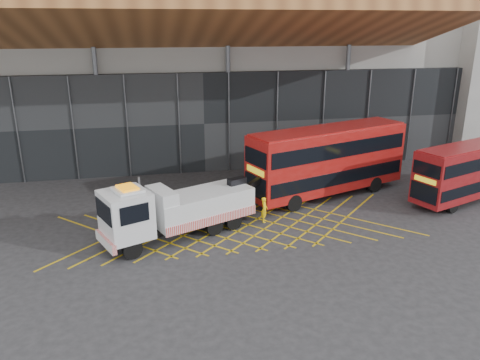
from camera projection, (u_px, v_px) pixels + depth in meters
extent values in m
plane|color=#29282B|center=(195.00, 229.00, 27.78)|extent=(120.00, 120.00, 0.00)
cube|color=gold|center=(112.00, 236.00, 26.90)|extent=(7.16, 7.16, 0.01)
cube|color=gold|center=(112.00, 236.00, 26.90)|extent=(7.16, 7.16, 0.01)
cube|color=gold|center=(141.00, 233.00, 27.19)|extent=(7.16, 7.16, 0.01)
cube|color=gold|center=(141.00, 233.00, 27.19)|extent=(7.16, 7.16, 0.01)
cube|color=gold|center=(168.00, 231.00, 27.49)|extent=(7.16, 7.16, 0.01)
cube|color=gold|center=(168.00, 231.00, 27.49)|extent=(7.16, 7.16, 0.01)
cube|color=gold|center=(195.00, 229.00, 27.78)|extent=(7.16, 7.16, 0.01)
cube|color=gold|center=(195.00, 229.00, 27.78)|extent=(7.16, 7.16, 0.01)
cube|color=gold|center=(222.00, 227.00, 28.07)|extent=(7.16, 7.16, 0.01)
cube|color=gold|center=(222.00, 227.00, 28.07)|extent=(7.16, 7.16, 0.01)
cube|color=gold|center=(248.00, 225.00, 28.36)|extent=(7.16, 7.16, 0.01)
cube|color=gold|center=(248.00, 225.00, 28.36)|extent=(7.16, 7.16, 0.01)
cube|color=gold|center=(273.00, 223.00, 28.66)|extent=(7.16, 7.16, 0.01)
cube|color=gold|center=(273.00, 223.00, 28.66)|extent=(7.16, 7.16, 0.01)
cube|color=gold|center=(298.00, 221.00, 28.95)|extent=(7.16, 7.16, 0.01)
cube|color=gold|center=(298.00, 221.00, 28.95)|extent=(7.16, 7.16, 0.01)
cube|color=gold|center=(323.00, 219.00, 29.24)|extent=(7.16, 7.16, 0.01)
cube|color=gold|center=(323.00, 219.00, 29.24)|extent=(7.16, 7.16, 0.01)
cube|color=gold|center=(347.00, 217.00, 29.53)|extent=(7.16, 7.16, 0.01)
cube|color=gold|center=(347.00, 217.00, 29.53)|extent=(7.16, 7.16, 0.01)
cube|color=#969791|center=(193.00, 54.00, 42.98)|extent=(55.00, 14.00, 18.00)
cube|color=black|center=(204.00, 123.00, 37.77)|extent=(55.00, 0.80, 8.00)
cube|color=brown|center=(178.00, 25.00, 31.59)|extent=(40.00, 11.93, 4.07)
cylinder|color=#595B60|center=(100.00, 115.00, 35.81)|extent=(0.36, 0.36, 10.00)
cylinder|color=#595B60|center=(228.00, 110.00, 37.63)|extent=(0.36, 0.36, 10.00)
cylinder|color=#595B60|center=(345.00, 106.00, 39.46)|extent=(0.36, 0.36, 10.00)
cube|color=black|center=(182.00, 224.00, 26.80)|extent=(8.73, 4.60, 0.34)
cube|color=white|center=(126.00, 214.00, 24.57)|extent=(3.09, 3.14, 2.50)
cube|color=black|center=(103.00, 212.00, 23.79)|extent=(0.91, 1.95, 1.06)
cube|color=red|center=(106.00, 242.00, 24.31)|extent=(1.24, 2.38, 0.53)
cube|color=orange|center=(127.00, 187.00, 24.21)|extent=(1.26, 1.41, 0.12)
cube|color=white|center=(202.00, 204.00, 27.25)|extent=(6.42, 4.63, 1.54)
cube|color=red|center=(213.00, 220.00, 26.48)|extent=(5.47, 2.48, 0.53)
cube|color=white|center=(162.00, 195.00, 25.53)|extent=(1.82, 2.50, 0.67)
cube|color=black|center=(237.00, 182.00, 28.32)|extent=(1.25, 0.91, 0.48)
cube|color=black|center=(250.00, 186.00, 29.00)|extent=(2.06, 1.16, 1.04)
cylinder|color=black|center=(132.00, 249.00, 24.17)|extent=(1.10, 0.74, 1.06)
cylinder|color=black|center=(118.00, 235.00, 25.74)|extent=(1.10, 0.74, 1.06)
cylinder|color=black|center=(233.00, 221.00, 27.64)|extent=(1.10, 0.74, 1.06)
cylinder|color=black|center=(215.00, 210.00, 29.21)|extent=(1.10, 0.74, 1.06)
cylinder|color=#595B60|center=(140.00, 195.00, 25.83)|extent=(0.13, 0.13, 2.12)
cube|color=#9E0F0C|center=(328.00, 159.00, 32.49)|extent=(12.18, 6.61, 4.21)
cube|color=black|center=(327.00, 173.00, 32.81)|extent=(11.75, 6.51, 0.92)
cube|color=black|center=(329.00, 145.00, 32.19)|extent=(11.75, 6.51, 1.03)
cube|color=black|center=(255.00, 186.00, 29.89)|extent=(0.87, 2.32, 1.41)
cube|color=black|center=(256.00, 157.00, 29.29)|extent=(0.87, 2.32, 1.03)
cube|color=yellow|center=(255.00, 171.00, 29.56)|extent=(0.71, 1.85, 0.38)
cube|color=#9E0F0C|center=(330.00, 129.00, 31.82)|extent=(11.88, 6.32, 0.13)
cylinder|color=black|center=(294.00, 203.00, 30.31)|extent=(1.17, 0.69, 1.13)
cylinder|color=black|center=(272.00, 192.00, 32.33)|extent=(1.17, 0.69, 1.13)
cylinder|color=black|center=(374.00, 184.00, 33.84)|extent=(1.17, 0.69, 1.13)
cylinder|color=black|center=(350.00, 175.00, 35.85)|extent=(1.17, 0.69, 1.13)
cube|color=maroon|center=(472.00, 169.00, 31.86)|extent=(9.89, 5.50, 3.43)
cube|color=black|center=(470.00, 181.00, 32.12)|extent=(9.54, 5.42, 0.75)
cube|color=black|center=(474.00, 158.00, 31.61)|extent=(9.54, 5.42, 0.84)
cube|color=black|center=(424.00, 193.00, 29.68)|extent=(0.75, 1.88, 1.15)
cube|color=black|center=(427.00, 169.00, 29.20)|extent=(0.75, 1.88, 0.84)
cube|color=yellow|center=(425.00, 180.00, 29.41)|extent=(0.61, 1.50, 0.31)
cube|color=maroon|center=(476.00, 145.00, 31.31)|extent=(9.64, 5.26, 0.11)
cylinder|color=black|center=(453.00, 206.00, 30.08)|extent=(0.95, 0.57, 0.92)
cylinder|color=black|center=(427.00, 197.00, 31.66)|extent=(0.95, 0.57, 0.92)
cylinder|color=black|center=(479.00, 182.00, 34.60)|extent=(0.95, 0.57, 0.92)
imported|color=yellow|center=(264.00, 210.00, 28.60)|extent=(0.53, 0.66, 1.59)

